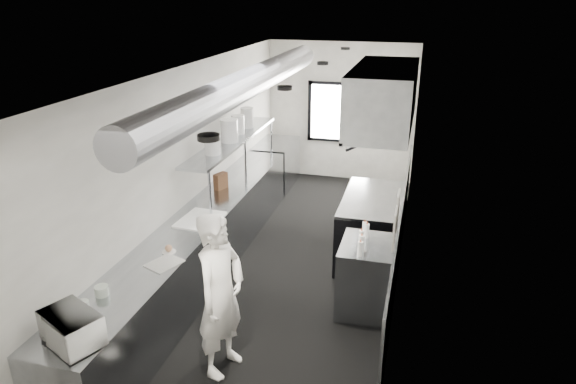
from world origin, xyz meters
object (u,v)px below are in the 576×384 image
Objects in this scene: pass_shelf at (233,141)px; far_work_table at (276,164)px; deli_tub_b at (102,291)px; range at (370,227)px; squeeze_bottle_d at (367,231)px; exhaust_hood at (383,97)px; squeeze_bottle_a at (360,249)px; line_cook at (221,295)px; squeeze_bottle_b at (361,243)px; prep_counter at (200,247)px; knife_block at (221,181)px; plate_stack_a at (213,145)px; plate_stack_d at (247,118)px; squeeze_bottle_e at (365,228)px; small_plate at (169,252)px; microwave at (71,328)px; deli_tub_a at (83,306)px; squeeze_bottle_c at (361,238)px; bottle_station at (366,277)px; plate_stack_c at (238,125)px; plate_stack_b at (229,131)px; cutting_board at (200,220)px.

far_work_table is (0.04, 2.20, -1.09)m from pass_shelf.
range is at bearing 53.88° from deli_tub_b.
exhaust_hood is at bearing 90.22° from squeeze_bottle_d.
line_cook is at bearing -136.97° from squeeze_bottle_a.
line_cook is 8.91× the size of squeeze_bottle_b.
prep_counter is 2.35m from squeeze_bottle_a.
plate_stack_a is (0.07, -0.38, 0.68)m from knife_block.
plate_stack_d is 2.02× the size of squeeze_bottle_e.
small_plate reaches higher than far_work_table.
microwave is at bearing -88.56° from plate_stack_d.
exhaust_hood is 0.37× the size of prep_counter.
squeeze_bottle_b is at bearing 37.99° from deli_tub_a.
deli_tub_b is 0.85× the size of small_plate.
microwave is at bearing -131.43° from squeeze_bottle_c.
exhaust_hood is 2.44× the size of bottle_station.
plate_stack_c reaches higher than line_cook.
far_work_table is 5.70m from deli_tub_b.
microwave is at bearing -88.68° from plate_stack_b.
squeeze_bottle_a is at bearing -34.72° from line_cook.
small_plate is (0.03, 1.68, -0.14)m from microwave.
prep_counter is 2.33m from squeeze_bottle_b.
squeeze_bottle_c is (2.25, -0.93, -0.70)m from plate_stack_a.
range is 3.12m from line_cook.
microwave is at bearing -89.45° from far_work_table.
microwave is 2.65× the size of squeeze_bottle_d.
pass_shelf is 4.61× the size of cutting_board.
prep_counter is at bearing -64.02° from knife_block.
cutting_board is 1.17m from knife_block.
exhaust_hood is 2.93m from cutting_board.
small_plate is (-2.09, -2.20, 0.44)m from range.
far_work_table is (0.00, 3.70, 0.00)m from prep_counter.
squeeze_bottle_c is at bearing -6.34° from prep_counter.
exhaust_hood is 3.42m from small_plate.
far_work_table is at bearing 88.93° from pass_shelf.
cutting_board is (0.01, 2.60, -0.13)m from microwave.
plate_stack_a reaches higher than squeeze_bottle_c.
range is 9.68× the size of squeeze_bottle_e.
plate_stack_d is (0.03, 1.17, 0.71)m from knife_block.
squeeze_bottle_b is at bearing -48.70° from plate_stack_d.
exhaust_hood is 6.36× the size of plate_stack_b.
squeeze_bottle_a is at bearing 31.96° from deli_tub_b.
prep_counter is at bearing -178.15° from squeeze_bottle_e.
pass_shelf reaches higher than bottle_station.
microwave is at bearing -129.43° from squeeze_bottle_d.
range is 1.40m from bottle_station.
bottle_station is 3.08m from plate_stack_b.
deli_tub_a reaches higher than range.
squeeze_bottle_b reaches higher than deli_tub_b.
small_plate is (-2.21, -0.80, 0.46)m from bottle_station.
deli_tub_b is at bearing -90.95° from plate_stack_c.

